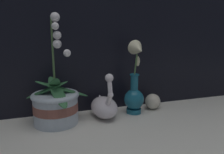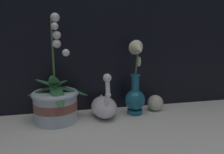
{
  "view_description": "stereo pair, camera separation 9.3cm",
  "coord_description": "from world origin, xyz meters",
  "px_view_note": "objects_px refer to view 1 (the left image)",
  "views": [
    {
      "loc": [
        -0.25,
        -0.76,
        0.36
      ],
      "look_at": [
        0.03,
        0.1,
        0.18
      ],
      "focal_mm": 35.0,
      "sensor_mm": 36.0,
      "label": 1
    },
    {
      "loc": [
        -0.16,
        -0.79,
        0.36
      ],
      "look_at": [
        0.03,
        0.1,
        0.18
      ],
      "focal_mm": 35.0,
      "sensor_mm": 36.0,
      "label": 2
    }
  ],
  "objects_px": {
    "swan_figurine": "(104,106)",
    "glass_sphere": "(153,101)",
    "orchid_potted_plant": "(56,103)",
    "blue_vase": "(135,87)"
  },
  "relations": [
    {
      "from": "blue_vase",
      "to": "orchid_potted_plant",
      "type": "bearing_deg",
      "value": -179.96
    },
    {
      "from": "orchid_potted_plant",
      "to": "blue_vase",
      "type": "xyz_separation_m",
      "value": [
        0.34,
        0.0,
        0.04
      ]
    },
    {
      "from": "blue_vase",
      "to": "glass_sphere",
      "type": "bearing_deg",
      "value": 15.13
    },
    {
      "from": "swan_figurine",
      "to": "glass_sphere",
      "type": "bearing_deg",
      "value": 5.29
    },
    {
      "from": "orchid_potted_plant",
      "to": "swan_figurine",
      "type": "height_order",
      "value": "orchid_potted_plant"
    },
    {
      "from": "swan_figurine",
      "to": "blue_vase",
      "type": "relative_size",
      "value": 0.62
    },
    {
      "from": "orchid_potted_plant",
      "to": "glass_sphere",
      "type": "xyz_separation_m",
      "value": [
        0.45,
        0.03,
        -0.05
      ]
    },
    {
      "from": "orchid_potted_plant",
      "to": "glass_sphere",
      "type": "height_order",
      "value": "orchid_potted_plant"
    },
    {
      "from": "orchid_potted_plant",
      "to": "swan_figurine",
      "type": "bearing_deg",
      "value": 1.77
    },
    {
      "from": "blue_vase",
      "to": "glass_sphere",
      "type": "height_order",
      "value": "blue_vase"
    }
  ]
}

